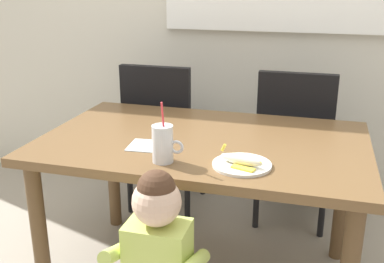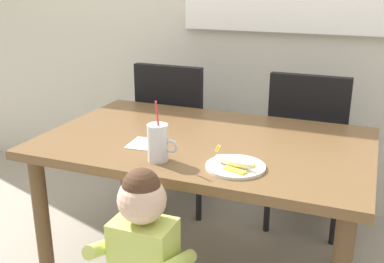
# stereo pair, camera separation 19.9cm
# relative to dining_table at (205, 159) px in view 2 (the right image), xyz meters

# --- Properties ---
(dining_table) EXTENTS (1.46, 0.92, 0.75)m
(dining_table) POSITION_rel_dining_table_xyz_m (0.00, 0.00, 0.00)
(dining_table) COLOR brown
(dining_table) RESTS_ON ground
(dining_chair_left) EXTENTS (0.44, 0.44, 0.96)m
(dining_chair_left) POSITION_rel_dining_table_xyz_m (-0.43, 0.65, -0.11)
(dining_chair_left) COLOR black
(dining_chair_left) RESTS_ON ground
(dining_chair_right) EXTENTS (0.44, 0.45, 0.96)m
(dining_chair_right) POSITION_rel_dining_table_xyz_m (0.37, 0.68, -0.11)
(dining_chair_right) COLOR black
(dining_chair_right) RESTS_ON ground
(toddler_standing) EXTENTS (0.33, 0.24, 0.84)m
(toddler_standing) POSITION_rel_dining_table_xyz_m (-0.01, -0.60, -0.12)
(toddler_standing) COLOR #3F4760
(toddler_standing) RESTS_ON ground
(milk_cup) EXTENTS (0.13, 0.08, 0.25)m
(milk_cup) POSITION_rel_dining_table_xyz_m (-0.08, -0.31, 0.16)
(milk_cup) COLOR silver
(milk_cup) RESTS_ON dining_table
(snack_plate) EXTENTS (0.23, 0.23, 0.01)m
(snack_plate) POSITION_rel_dining_table_xyz_m (0.22, -0.27, 0.10)
(snack_plate) COLOR white
(snack_plate) RESTS_ON dining_table
(peeled_banana) EXTENTS (0.18, 0.13, 0.07)m
(peeled_banana) POSITION_rel_dining_table_xyz_m (0.22, -0.29, 0.13)
(peeled_banana) COLOR #F4EAC6
(peeled_banana) RESTS_ON snack_plate
(paper_napkin) EXTENTS (0.16, 0.16, 0.00)m
(paper_napkin) POSITION_rel_dining_table_xyz_m (-0.21, -0.17, 0.10)
(paper_napkin) COLOR silver
(paper_napkin) RESTS_ON dining_table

